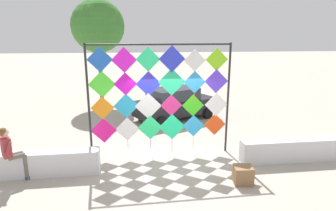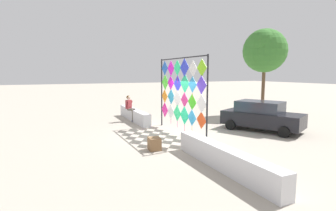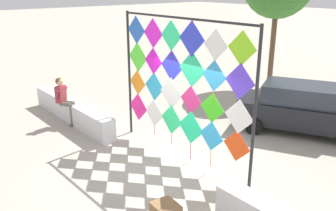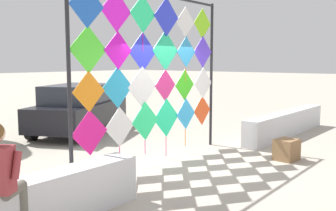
{
  "view_description": "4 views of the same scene",
  "coord_description": "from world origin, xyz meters",
  "views": [
    {
      "loc": [
        -1.1,
        -7.82,
        3.79
      ],
      "look_at": [
        -0.05,
        0.43,
        1.72
      ],
      "focal_mm": 29.79,
      "sensor_mm": 36.0,
      "label": 1
    },
    {
      "loc": [
        10.71,
        -4.97,
        2.9
      ],
      "look_at": [
        -0.78,
        0.27,
        1.31
      ],
      "focal_mm": 28.25,
      "sensor_mm": 36.0,
      "label": 2
    },
    {
      "loc": [
        6.13,
        -5.08,
        4.31
      ],
      "look_at": [
        0.03,
        0.03,
        1.63
      ],
      "focal_mm": 38.86,
      "sensor_mm": 36.0,
      "label": 3
    },
    {
      "loc": [
        -6.33,
        -4.62,
        2.18
      ],
      "look_at": [
        -0.77,
        -0.08,
        1.34
      ],
      "focal_mm": 40.86,
      "sensor_mm": 36.0,
      "label": 4
    }
  ],
  "objects": [
    {
      "name": "cardboard_box_large",
      "position": [
        1.71,
        -1.43,
        0.23
      ],
      "size": [
        0.53,
        0.49,
        0.46
      ],
      "primitive_type": "cube",
      "rotation": [
        0.0,
        0.0,
        -0.12
      ],
      "color": "olive",
      "rests_on": "ground"
    },
    {
      "name": "kite_display_rack",
      "position": [
        -0.28,
        0.69,
        2.1
      ],
      "size": [
        4.49,
        0.13,
        3.6
      ],
      "color": "#232328",
      "rests_on": "ground"
    },
    {
      "name": "ground",
      "position": [
        0.0,
        0.0,
        0.0
      ],
      "size": [
        120.0,
        120.0,
        0.0
      ],
      "primitive_type": "plane",
      "color": "#ADA393"
    },
    {
      "name": "plaza_ledge_right",
      "position": [
        4.47,
        -0.31,
        0.35
      ],
      "size": [
        4.7,
        0.45,
        0.69
      ],
      "primitive_type": "cube",
      "color": "silver",
      "rests_on": "ground"
    },
    {
      "name": "parked_car",
      "position": [
        0.81,
        4.67,
        0.75
      ],
      "size": [
        4.12,
        3.14,
        1.47
      ],
      "color": "black",
      "rests_on": "ground"
    },
    {
      "name": "seated_vendor",
      "position": [
        -4.3,
        -0.59,
        0.91
      ],
      "size": [
        0.74,
        0.68,
        1.54
      ],
      "color": "#666056",
      "rests_on": "ground"
    }
  ]
}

